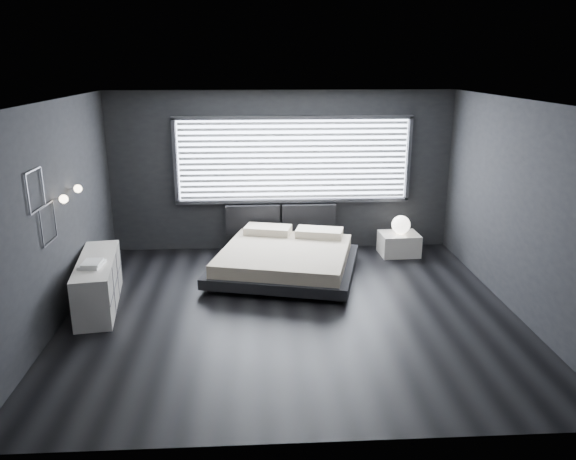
{
  "coord_description": "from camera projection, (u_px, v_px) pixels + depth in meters",
  "views": [
    {
      "loc": [
        -0.46,
        -6.97,
        3.27
      ],
      "look_at": [
        0.0,
        0.85,
        0.9
      ],
      "focal_mm": 35.0,
      "sensor_mm": 36.0,
      "label": 1
    }
  ],
  "objects": [
    {
      "name": "dresser",
      "position": [
        98.0,
        283.0,
        7.72
      ],
      "size": [
        0.71,
        1.75,
        0.68
      ],
      "color": "silver",
      "rests_on": "ground"
    },
    {
      "name": "bed",
      "position": [
        285.0,
        259.0,
        8.9
      ],
      "size": [
        2.61,
        2.53,
        0.56
      ],
      "color": "black",
      "rests_on": "ground"
    },
    {
      "name": "room",
      "position": [
        292.0,
        212.0,
        7.23
      ],
      "size": [
        6.04,
        6.0,
        2.8
      ],
      "color": "black",
      "rests_on": "ground"
    },
    {
      "name": "headboard",
      "position": [
        281.0,
        219.0,
        9.99
      ],
      "size": [
        1.96,
        0.16,
        0.52
      ],
      "color": "black",
      "rests_on": "ground"
    },
    {
      "name": "wall_art_upper",
      "position": [
        36.0,
        190.0,
        6.41
      ],
      "size": [
        0.01,
        0.48,
        0.48
      ],
      "color": "#47474C",
      "rests_on": "ground"
    },
    {
      "name": "wall_art_lower",
      "position": [
        48.0,
        224.0,
        6.78
      ],
      "size": [
        0.01,
        0.48,
        0.48
      ],
      "color": "#47474C",
      "rests_on": "ground"
    },
    {
      "name": "window",
      "position": [
        293.0,
        160.0,
        9.76
      ],
      "size": [
        4.14,
        0.09,
        1.52
      ],
      "color": "white",
      "rests_on": "ground"
    },
    {
      "name": "nightstand",
      "position": [
        399.0,
        244.0,
        9.83
      ],
      "size": [
        0.68,
        0.57,
        0.38
      ],
      "primitive_type": "cube",
      "rotation": [
        0.0,
        0.0,
        0.04
      ],
      "color": "silver",
      "rests_on": "ground"
    },
    {
      "name": "sconce_far",
      "position": [
        78.0,
        189.0,
        7.63
      ],
      "size": [
        0.18,
        0.11,
        0.11
      ],
      "color": "silver",
      "rests_on": "ground"
    },
    {
      "name": "book_stack",
      "position": [
        92.0,
        264.0,
        7.36
      ],
      "size": [
        0.3,
        0.38,
        0.07
      ],
      "color": "white",
      "rests_on": "dresser"
    },
    {
      "name": "sconce_near",
      "position": [
        63.0,
        199.0,
        7.06
      ],
      "size": [
        0.18,
        0.11,
        0.11
      ],
      "color": "silver",
      "rests_on": "ground"
    },
    {
      "name": "orb_lamp",
      "position": [
        401.0,
        225.0,
        9.72
      ],
      "size": [
        0.32,
        0.32,
        0.32
      ],
      "primitive_type": "sphere",
      "color": "white",
      "rests_on": "nightstand"
    }
  ]
}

